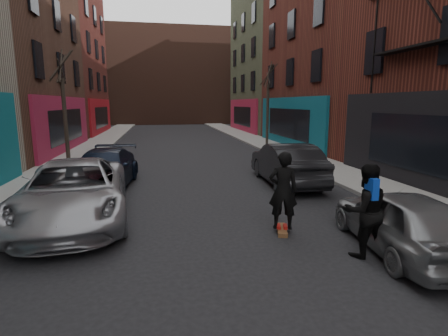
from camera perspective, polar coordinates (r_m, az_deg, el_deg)
name	(u,v)px	position (r m, az deg, el deg)	size (l,w,h in m)	color
sidewalk_left	(104,140)	(31.22, -19.05, 4.40)	(2.50, 84.00, 0.13)	gray
sidewalk_right	(247,137)	(31.84, 3.86, 5.06)	(2.50, 84.00, 0.13)	gray
building_far	(168,78)	(56.87, -9.11, 14.36)	(40.00, 10.00, 14.00)	#47281E
tree_left_far	(63,97)	(19.28, -24.74, 10.44)	(2.00, 2.00, 6.50)	black
tree_right_far	(268,97)	(25.92, 7.17, 11.43)	(2.00, 2.00, 6.80)	black
parked_left_far	(74,191)	(10.07, -23.33, -3.54)	(2.64, 5.73, 1.59)	#9899A0
parked_left_end	(103,170)	(13.49, -19.08, -0.24)	(1.98, 4.88, 1.42)	black
parked_right_far	(402,220)	(8.28, 27.02, -7.63)	(1.60, 3.98, 1.36)	gray
parked_right_end	(286,164)	(13.72, 10.12, 0.73)	(1.68, 4.83, 1.59)	black
skateboard	(282,230)	(8.76, 9.42, -9.95)	(0.22, 0.80, 0.10)	brown
skateboarder	(283,190)	(8.47, 9.62, -3.62)	(0.69, 0.45, 1.89)	black
pedestrian	(365,210)	(7.64, 22.01, -6.45)	(0.96, 0.76, 1.92)	black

